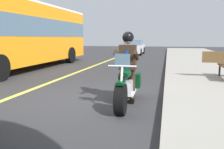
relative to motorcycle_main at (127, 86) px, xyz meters
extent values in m
plane|color=#333335|center=(-0.16, -1.13, -0.45)|extent=(80.00, 80.00, 0.00)
cube|color=#E5DB4C|center=(-0.16, -3.13, -0.45)|extent=(60.00, 0.16, 0.01)
cylinder|color=black|center=(0.85, 0.02, -0.12)|extent=(0.66, 0.22, 0.66)
cylinder|color=black|center=(-0.70, -0.02, -0.12)|extent=(0.66, 0.22, 0.66)
cube|color=silver|center=(0.05, 0.00, -0.03)|extent=(0.57, 0.29, 0.32)
ellipsoid|color=black|center=(0.25, 0.00, 0.33)|extent=(0.57, 0.29, 0.24)
cube|color=black|center=(-0.30, -0.01, 0.29)|extent=(0.71, 0.30, 0.12)
cube|color=black|center=(-0.66, 0.20, 0.03)|extent=(0.40, 0.13, 0.36)
cube|color=black|center=(-0.65, -0.24, 0.03)|extent=(0.40, 0.13, 0.36)
cylinder|color=silver|center=(0.83, 0.02, 0.15)|extent=(0.35, 0.06, 0.76)
cylinder|color=silver|center=(0.67, 0.01, 0.55)|extent=(0.05, 0.60, 0.04)
cube|color=black|center=(0.85, 0.02, 0.23)|extent=(0.36, 0.17, 0.06)
cylinder|color=silver|center=(-0.26, 0.15, -0.19)|extent=(0.90, 0.10, 0.08)
cube|color=slate|center=(0.65, 0.01, 0.67)|extent=(0.05, 0.32, 0.28)
cylinder|color=black|center=(-0.21, 0.11, -0.03)|extent=(0.14, 0.14, 0.84)
cube|color=black|center=(-0.15, 0.11, -0.40)|extent=(0.26, 0.12, 0.10)
cylinder|color=black|center=(-0.20, -0.13, -0.03)|extent=(0.14, 0.14, 0.84)
cube|color=black|center=(-0.14, -0.13, -0.40)|extent=(0.26, 0.12, 0.10)
cube|color=black|center=(-0.20, -0.01, 0.67)|extent=(0.33, 0.41, 0.60)
cube|color=navy|center=(-0.04, 0.00, 0.63)|extent=(0.03, 0.07, 0.44)
cylinder|color=black|center=(-0.03, 0.22, 0.73)|extent=(0.55, 0.11, 0.28)
cylinder|color=black|center=(-0.02, -0.22, 0.73)|extent=(0.55, 0.11, 0.28)
sphere|color=tan|center=(-0.20, -0.01, 1.10)|extent=(0.22, 0.22, 0.22)
sphere|color=black|center=(-0.20, -0.01, 1.15)|extent=(0.28, 0.28, 0.28)
cube|color=orange|center=(-5.61, -6.27, 1.32)|extent=(11.00, 2.50, 2.85)
cube|color=slate|center=(-5.61, -6.27, 1.65)|extent=(11.04, 2.52, 0.90)
cube|color=white|center=(-5.61, -6.27, 2.80)|extent=(11.00, 2.50, 0.10)
cylinder|color=black|center=(-8.81, -5.07, 0.05)|extent=(1.00, 0.30, 1.00)
cylinder|color=black|center=(-8.81, -7.47, 0.05)|extent=(1.00, 0.30, 1.00)
cube|color=silver|center=(-17.79, -2.32, 0.10)|extent=(4.60, 1.80, 0.70)
cube|color=slate|center=(-17.99, -2.32, 0.65)|extent=(2.40, 1.60, 0.60)
cylinder|color=black|center=(-16.34, -1.47, -0.13)|extent=(0.64, 0.22, 0.64)
cylinder|color=black|center=(-16.34, -3.17, -0.13)|extent=(0.64, 0.22, 0.64)
cylinder|color=black|center=(-19.24, -1.47, -0.13)|extent=(0.64, 0.22, 0.64)
cylinder|color=black|center=(-19.24, -3.17, -0.13)|extent=(0.64, 0.22, 0.64)
cube|color=black|center=(-4.21, 2.89, -0.09)|extent=(0.06, 0.06, 0.42)
cube|color=slate|center=(-13.18, -12.10, 1.55)|extent=(1.10, 0.06, 1.60)
camera|label=1|loc=(5.64, 0.93, 1.14)|focal=38.95mm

